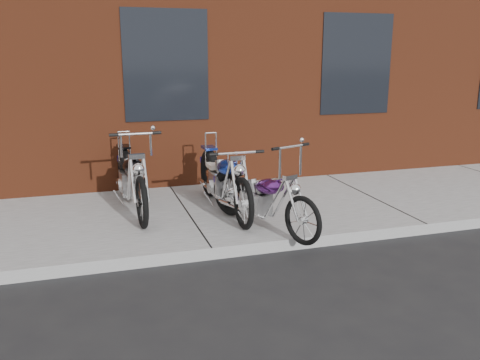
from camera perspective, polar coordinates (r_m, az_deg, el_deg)
name	(u,v)px	position (r m, az deg, el deg)	size (l,w,h in m)	color
ground	(212,260)	(6.13, -3.16, -8.95)	(120.00, 120.00, 0.00)	black
sidewalk	(187,217)	(7.48, -5.94, -4.10)	(22.00, 3.00, 0.15)	slate
chopper_purple	(260,200)	(6.65, 2.29, -2.23)	(0.87, 2.01, 1.19)	black
chopper_blue	(224,181)	(7.41, -1.84, -0.12)	(0.59, 2.41, 1.05)	black
chopper_third	(132,180)	(7.61, -12.05, 0.00)	(0.59, 2.43, 1.23)	black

